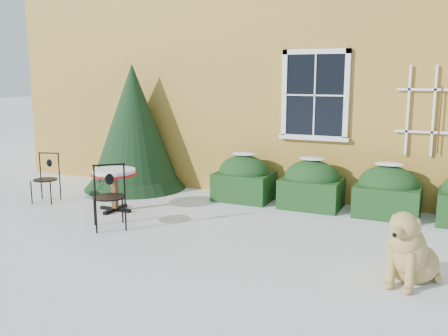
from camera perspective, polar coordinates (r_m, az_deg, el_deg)
The scene contains 8 objects.
ground at distance 7.17m, azimuth -3.40°, elevation -8.43°, with size 80.00×80.00×0.00m, color white.
house at distance 13.39m, azimuth 11.21°, elevation 14.16°, with size 12.40×8.40×6.40m.
hedge_row at distance 8.87m, azimuth 14.03°, elevation -2.32°, with size 4.95×0.80×0.91m.
evergreen_shrub at distance 10.49m, azimuth -10.23°, elevation 3.28°, with size 2.12×2.12×2.56m.
bistro_table at distance 8.80m, azimuth -12.46°, elevation -0.94°, with size 0.79×0.79×0.74m.
patio_chair_near at distance 7.81m, azimuth -12.98°, elevation -3.10°, with size 0.65×0.65×1.04m.
patio_chair_far at distance 9.85m, azimuth -19.65°, elevation -1.05°, with size 0.50×0.50×0.91m.
dog at distance 6.05m, azimuth 20.39°, elevation -9.11°, with size 0.73×0.97×0.91m.
Camera 1 is at (3.23, -5.96, 2.33)m, focal length 40.00 mm.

